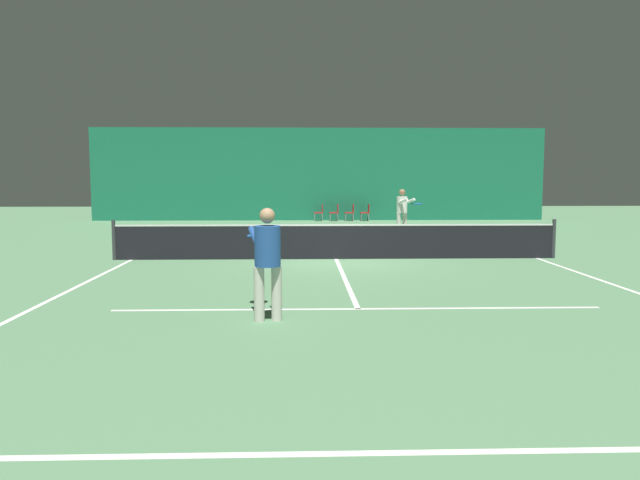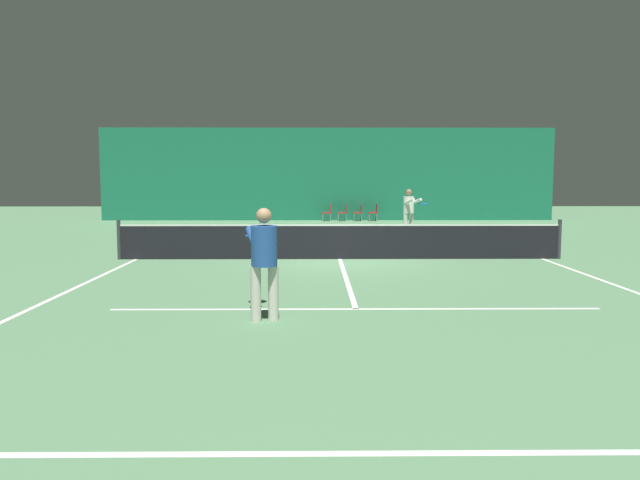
# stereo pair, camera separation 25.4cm
# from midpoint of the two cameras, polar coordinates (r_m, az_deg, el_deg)

# --- Properties ---
(ground_plane) EXTENTS (60.00, 60.00, 0.00)m
(ground_plane) POSITION_cam_midpoint_polar(r_m,az_deg,el_deg) (16.88, 2.26, -1.75)
(ground_plane) COLOR #56845B
(backdrop_curtain) EXTENTS (23.00, 0.12, 4.68)m
(backdrop_curtain) POSITION_cam_midpoint_polar(r_m,az_deg,el_deg) (31.81, 0.92, 6.03)
(backdrop_curtain) COLOR #196B4C
(backdrop_curtain) RESTS_ON ground
(court_line_baseline_far) EXTENTS (11.00, 0.10, 0.00)m
(court_line_baseline_far) POSITION_cam_midpoint_polar(r_m,az_deg,el_deg) (28.71, 1.08, 1.38)
(court_line_baseline_far) COLOR white
(court_line_baseline_far) RESTS_ON ground
(court_line_baseline_near) EXTENTS (11.00, 0.10, 0.00)m
(court_line_baseline_near) POSITION_cam_midpoint_polar(r_m,az_deg,el_deg) (5.37, 8.93, -18.71)
(court_line_baseline_near) COLOR white
(court_line_baseline_near) RESTS_ON ground
(court_line_service_far) EXTENTS (8.25, 0.10, 0.00)m
(court_line_service_far) POSITION_cam_midpoint_polar(r_m,az_deg,el_deg) (23.23, 1.48, 0.33)
(court_line_service_far) COLOR white
(court_line_service_far) RESTS_ON ground
(court_line_service_near) EXTENTS (8.25, 0.10, 0.00)m
(court_line_service_near) POSITION_cam_midpoint_polar(r_m,az_deg,el_deg) (10.58, 3.99, -6.32)
(court_line_service_near) COLOR white
(court_line_service_near) RESTS_ON ground
(court_line_sideline_left) EXTENTS (0.10, 23.80, 0.00)m
(court_line_sideline_left) POSITION_cam_midpoint_polar(r_m,az_deg,el_deg) (17.49, -16.05, -1.71)
(court_line_sideline_left) COLOR white
(court_line_sideline_left) RESTS_ON ground
(court_line_sideline_right) EXTENTS (0.10, 23.80, 0.00)m
(court_line_sideline_right) POSITION_cam_midpoint_polar(r_m,az_deg,el_deg) (18.01, 20.03, -1.62)
(court_line_sideline_right) COLOR white
(court_line_sideline_right) RESTS_ON ground
(court_line_centre) EXTENTS (0.10, 12.80, 0.00)m
(court_line_centre) POSITION_cam_midpoint_polar(r_m,az_deg,el_deg) (16.88, 2.26, -1.75)
(court_line_centre) COLOR white
(court_line_centre) RESTS_ON ground
(tennis_net) EXTENTS (12.00, 0.10, 1.07)m
(tennis_net) POSITION_cam_midpoint_polar(r_m,az_deg,el_deg) (16.82, 2.27, -0.03)
(tennis_net) COLOR black
(tennis_net) RESTS_ON ground
(player_near) EXTENTS (0.67, 1.43, 1.75)m
(player_near) POSITION_cam_midpoint_polar(r_m,az_deg,el_deg) (9.62, -4.41, -1.40)
(player_near) COLOR beige
(player_near) RESTS_ON ground
(player_far) EXTENTS (0.92, 1.41, 1.75)m
(player_far) POSITION_cam_midpoint_polar(r_m,az_deg,el_deg) (23.77, 8.46, 2.85)
(player_far) COLOR beige
(player_far) RESTS_ON ground
(courtside_chair_0) EXTENTS (0.44, 0.44, 0.84)m
(courtside_chair_0) POSITION_cam_midpoint_polar(r_m,az_deg,el_deg) (31.31, 0.97, 2.64)
(courtside_chair_0) COLOR #99999E
(courtside_chair_0) RESTS_ON ground
(courtside_chair_1) EXTENTS (0.44, 0.44, 0.84)m
(courtside_chair_1) POSITION_cam_midpoint_polar(r_m,az_deg,el_deg) (31.34, 2.39, 2.64)
(courtside_chair_1) COLOR #99999E
(courtside_chair_1) RESTS_ON ground
(courtside_chair_2) EXTENTS (0.44, 0.44, 0.84)m
(courtside_chair_2) POSITION_cam_midpoint_polar(r_m,az_deg,el_deg) (31.39, 3.81, 2.63)
(courtside_chair_2) COLOR #99999E
(courtside_chair_2) RESTS_ON ground
(courtside_chair_3) EXTENTS (0.44, 0.44, 0.84)m
(courtside_chair_3) POSITION_cam_midpoint_polar(r_m,az_deg,el_deg) (31.46, 5.23, 2.63)
(courtside_chair_3) COLOR #99999E
(courtside_chair_3) RESTS_ON ground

